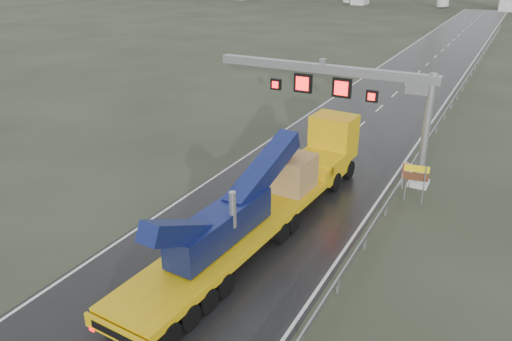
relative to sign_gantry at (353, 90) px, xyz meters
The scene contains 7 objects.
ground 18.96m from the sign_gantry, 96.67° to the right, with size 400.00×400.00×0.00m, color #272D1F.
road 22.81m from the sign_gantry, 95.46° to the left, with size 11.00×200.00×0.02m, color black.
guardrail 13.57m from the sign_gantry, 71.60° to the left, with size 0.20×140.00×1.40m, color gray, non-canonical shape.
sign_gantry is the anchor object (origin of this frame).
heavy_haul_truck 9.03m from the sign_gantry, 98.63° to the right, with size 4.16×20.88×4.87m.
exit_sign_pair 6.87m from the sign_gantry, 27.94° to the right, with size 1.42×0.27×2.44m.
striped_barrier 6.45m from the sign_gantry, 10.78° to the left, with size 0.62×0.33×1.04m, color red.
Camera 1 is at (11.37, -12.38, 13.53)m, focal length 35.00 mm.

